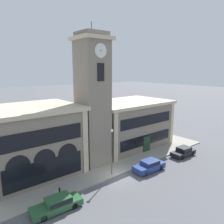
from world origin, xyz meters
The scene contains 10 objects.
ground_plane centered at (0.00, 0.00, 0.00)m, with size 300.00×300.00×0.00m, color #56565B.
sidewalk_kerb centered at (0.00, 7.03, 0.07)m, with size 39.29×14.06×0.15m.
clock_tower centered at (0.00, 5.04, 8.87)m, with size 4.34×4.34×18.82m.
town_hall_left_wing centered at (-7.72, 7.60, 4.30)m, with size 11.89×9.54×8.55m.
town_hall_right_wing centered at (8.88, 7.61, 3.87)m, with size 14.22×9.54×7.70m.
parked_car_near centered at (-8.60, -1.42, 0.68)m, with size 4.85×1.98×1.31m.
parked_car_mid centered at (4.29, -1.42, 0.73)m, with size 4.48×2.08×1.38m.
parked_car_far centered at (12.08, -1.42, 0.72)m, with size 4.18×1.97×1.38m.
street_lamp centered at (-0.32, 0.65, 3.95)m, with size 0.36×0.36×5.79m.
bollard centered at (-7.53, 0.28, 0.67)m, with size 0.18×0.18×1.06m.
Camera 1 is at (-16.24, -18.81, 13.01)m, focal length 35.00 mm.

